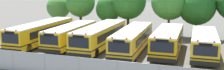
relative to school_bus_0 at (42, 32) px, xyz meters
The scene contains 14 objects.
ground_plane 11.20m from the school_bus_0, ahead, with size 160.00×160.00×0.00m, color #595651.
school_bus_0 is the anchor object (origin of this frame).
school_bus_1 3.82m from the school_bus_0, ahead, with size 2.60×9.85×2.54m.
school_bus_2 7.37m from the school_bus_0, ahead, with size 2.69×11.30×2.68m.
school_bus_3 11.18m from the school_bus_0, ahead, with size 2.70×11.31×2.57m.
school_bus_4 14.85m from the school_bus_0, ahead, with size 2.64×9.58×2.63m.
school_bus_5 18.40m from the school_bus_0, ahead, with size 2.57×9.29×2.51m.
tree_0 11.41m from the school_bus_0, 109.79° to the left, with size 3.77×3.77×5.34m.
tree_1 9.83m from the school_bus_0, 86.25° to the left, with size 4.39×4.39×6.59m.
tree_2 10.98m from the school_bus_0, 62.44° to the left, with size 3.69×3.69×5.42m.
tree_3 13.13m from the school_bus_0, 51.11° to the left, with size 5.06×5.06×7.16m.
tree_4 17.04m from the school_bus_0, 32.93° to the left, with size 4.87×4.87×7.22m.
tree_5 19.98m from the school_bus_0, 28.23° to the left, with size 4.83×4.83×6.62m.
chainlink_fence 14.44m from the school_bus_0, 40.80° to the right, with size 27.39×0.07×1.71m.
Camera 1 is at (6.89, -27.19, 7.15)m, focal length 42.73 mm.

